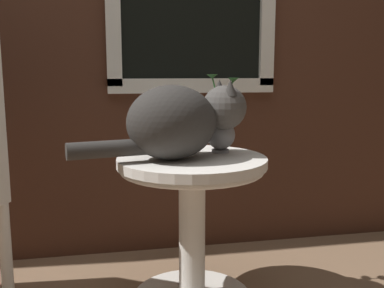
{
  "coord_description": "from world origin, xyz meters",
  "views": [
    {
      "loc": [
        -0.11,
        -1.46,
        0.91
      ],
      "look_at": [
        0.22,
        0.15,
        0.64
      ],
      "focal_mm": 41.69,
      "sensor_mm": 36.0,
      "label": 1
    }
  ],
  "objects": [
    {
      "name": "wicker_side_table",
      "position": [
        0.22,
        0.15,
        0.39
      ],
      "size": [
        0.56,
        0.56,
        0.59
      ],
      "color": "silver",
      "rests_on": "ground_plane"
    },
    {
      "name": "cat",
      "position": [
        0.16,
        0.13,
        0.73
      ],
      "size": [
        0.67,
        0.33,
        0.29
      ],
      "color": "#33302D",
      "rests_on": "wicker_side_table"
    },
    {
      "name": "pewter_vase_with_ivy",
      "position": [
        0.35,
        0.23,
        0.68
      ],
      "size": [
        0.13,
        0.12,
        0.31
      ],
      "color": "#99999E",
      "rests_on": "wicker_side_table"
    }
  ]
}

